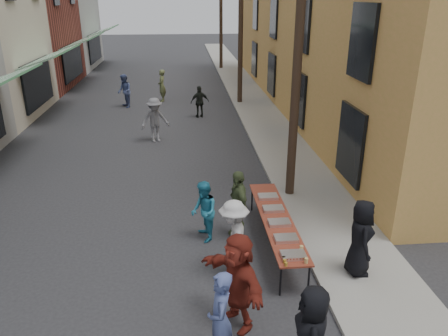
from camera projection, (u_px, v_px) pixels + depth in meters
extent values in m
plane|color=#28282B|center=(137.00, 258.00, 10.12)|extent=(120.00, 120.00, 0.00)
cube|color=gray|center=(252.00, 102.00, 24.39)|extent=(2.20, 60.00, 0.10)
cube|color=maroon|center=(1.00, 23.00, 27.18)|extent=(8.00, 8.00, 8.00)
cube|color=gray|center=(38.00, 10.00, 34.38)|extent=(8.00, 8.00, 9.00)
cube|color=#BE9544|center=(376.00, 8.00, 22.15)|extent=(10.00, 28.00, 10.00)
cylinder|color=#2D2116|center=(299.00, 42.00, 11.59)|extent=(0.26, 0.26, 9.00)
cylinder|color=#2D2116|center=(241.00, 18.00, 22.67)|extent=(0.26, 0.26, 9.00)
cylinder|color=#2D2116|center=(221.00, 10.00, 33.76)|extent=(0.26, 0.26, 9.00)
cube|color=maroon|center=(276.00, 219.00, 10.38)|extent=(0.70, 4.00, 0.04)
cylinder|color=black|center=(281.00, 281.00, 8.75)|extent=(0.04, 0.04, 0.71)
cylinder|color=black|center=(309.00, 279.00, 8.80)|extent=(0.04, 0.04, 0.71)
cylinder|color=black|center=(252.00, 199.00, 12.23)|extent=(0.04, 0.04, 0.71)
cylinder|color=black|center=(272.00, 198.00, 12.28)|extent=(0.04, 0.04, 0.71)
cube|color=maroon|center=(293.00, 255.00, 8.83)|extent=(0.50, 0.33, 0.08)
cube|color=#B2B2B7|center=(286.00, 238.00, 9.43)|extent=(0.50, 0.33, 0.08)
cube|color=tan|center=(279.00, 223.00, 10.08)|extent=(0.50, 0.33, 0.08)
cube|color=#B2B2B7|center=(273.00, 209.00, 10.72)|extent=(0.50, 0.33, 0.08)
cube|color=tan|center=(268.00, 197.00, 11.37)|extent=(0.50, 0.33, 0.08)
cylinder|color=#A57F26|center=(286.00, 264.00, 8.53)|extent=(0.07, 0.07, 0.08)
cylinder|color=#A57F26|center=(285.00, 261.00, 8.62)|extent=(0.07, 0.07, 0.08)
cylinder|color=#A57F26|center=(284.00, 258.00, 8.72)|extent=(0.07, 0.07, 0.08)
cylinder|color=tan|center=(306.00, 261.00, 8.61)|extent=(0.08, 0.08, 0.12)
imported|color=#49578D|center=(220.00, 320.00, 6.98)|extent=(0.44, 0.64, 1.72)
imported|color=teal|center=(204.00, 212.00, 10.63)|extent=(0.71, 0.84, 1.54)
imported|color=beige|center=(234.00, 238.00, 9.28)|extent=(0.80, 1.21, 1.74)
imported|color=#4B5A34|center=(238.00, 204.00, 10.74)|extent=(0.63, 1.10, 1.77)
imported|color=maroon|center=(238.00, 281.00, 7.80)|extent=(1.32, 1.79, 1.87)
imported|color=black|center=(360.00, 238.00, 9.15)|extent=(0.65, 0.90, 1.70)
imported|color=slate|center=(155.00, 120.00, 17.79)|extent=(1.33, 1.02, 1.82)
imported|color=black|center=(200.00, 102.00, 21.35)|extent=(0.97, 0.55, 1.55)
imported|color=#616B3E|center=(162.00, 86.00, 24.51)|extent=(0.43, 0.65, 1.77)
imported|color=#48578C|center=(125.00, 91.00, 23.21)|extent=(0.94, 1.04, 1.75)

